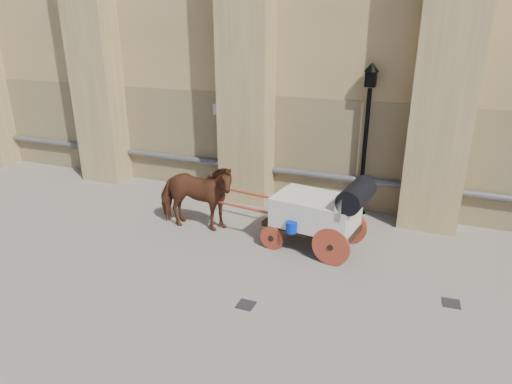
% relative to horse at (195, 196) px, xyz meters
% --- Properties ---
extents(ground, '(90.00, 90.00, 0.00)m').
position_rel_horse_xyz_m(ground, '(1.38, -1.23, -0.89)').
color(ground, slate).
rests_on(ground, ground).
extents(horse, '(2.19, 1.18, 1.77)m').
position_rel_horse_xyz_m(horse, '(0.00, 0.00, 0.00)').
color(horse, brown).
rests_on(horse, ground).
extents(carriage, '(4.09, 1.61, 1.74)m').
position_rel_horse_xyz_m(carriage, '(3.14, 0.13, 0.06)').
color(carriage, black).
rests_on(carriage, ground).
extents(street_lamp, '(0.37, 0.37, 3.99)m').
position_rel_horse_xyz_m(street_lamp, '(3.64, 2.55, 1.25)').
color(street_lamp, black).
rests_on(street_lamp, ground).
extents(drain_grate_near, '(0.32, 0.32, 0.01)m').
position_rel_horse_xyz_m(drain_grate_near, '(2.43, -2.57, -0.88)').
color(drain_grate_near, black).
rests_on(drain_grate_near, ground).
extents(drain_grate_far, '(0.35, 0.35, 0.01)m').
position_rel_horse_xyz_m(drain_grate_far, '(5.99, -1.10, -0.88)').
color(drain_grate_far, black).
rests_on(drain_grate_far, ground).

